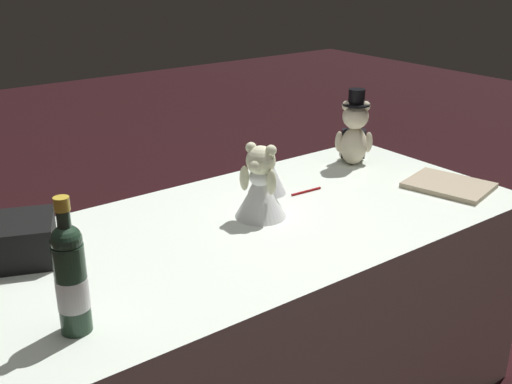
{
  "coord_description": "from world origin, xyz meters",
  "views": [
    {
      "loc": [
        1.04,
        1.38,
        1.52
      ],
      "look_at": [
        0.0,
        0.0,
        0.83
      ],
      "focal_mm": 43.38,
      "sensor_mm": 36.0,
      "label": 1
    }
  ],
  "objects_px": {
    "champagne_bottle": "(71,277)",
    "guestbook": "(449,185)",
    "signing_pen": "(307,191)",
    "teddy_bear_groom": "(354,133)",
    "teddy_bear_bride": "(262,183)"
  },
  "relations": [
    {
      "from": "teddy_bear_bride",
      "to": "guestbook",
      "type": "height_order",
      "value": "teddy_bear_bride"
    },
    {
      "from": "signing_pen",
      "to": "guestbook",
      "type": "bearing_deg",
      "value": 148.15
    },
    {
      "from": "champagne_bottle",
      "to": "signing_pen",
      "type": "xyz_separation_m",
      "value": [
        -0.95,
        -0.32,
        -0.13
      ]
    },
    {
      "from": "teddy_bear_groom",
      "to": "guestbook",
      "type": "distance_m",
      "value": 0.41
    },
    {
      "from": "signing_pen",
      "to": "guestbook",
      "type": "distance_m",
      "value": 0.5
    },
    {
      "from": "teddy_bear_groom",
      "to": "teddy_bear_bride",
      "type": "bearing_deg",
      "value": 17.46
    },
    {
      "from": "teddy_bear_groom",
      "to": "signing_pen",
      "type": "relative_size",
      "value": 2.28
    },
    {
      "from": "teddy_bear_groom",
      "to": "champagne_bottle",
      "type": "bearing_deg",
      "value": 18.88
    },
    {
      "from": "champagne_bottle",
      "to": "guestbook",
      "type": "relative_size",
      "value": 1.15
    },
    {
      "from": "teddy_bear_bride",
      "to": "signing_pen",
      "type": "height_order",
      "value": "teddy_bear_bride"
    },
    {
      "from": "guestbook",
      "to": "teddy_bear_groom",
      "type": "bearing_deg",
      "value": -92.69
    },
    {
      "from": "champagne_bottle",
      "to": "guestbook",
      "type": "bearing_deg",
      "value": -177.78
    },
    {
      "from": "teddy_bear_groom",
      "to": "guestbook",
      "type": "bearing_deg",
      "value": 101.79
    },
    {
      "from": "signing_pen",
      "to": "teddy_bear_bride",
      "type": "bearing_deg",
      "value": 13.76
    },
    {
      "from": "champagne_bottle",
      "to": "teddy_bear_bride",
      "type": "bearing_deg",
      "value": -159.96
    }
  ]
}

